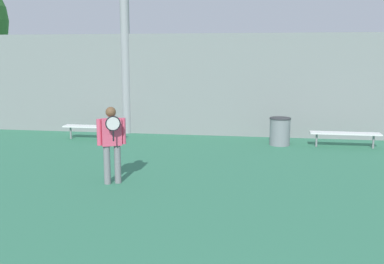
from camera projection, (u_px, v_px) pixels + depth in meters
The scene contains 5 objects.
tennis_player at pixel (112, 140), 9.45m from camera, with size 0.55×0.51×1.65m.
bench_courtside_near at pixel (345, 134), 13.21m from camera, with size 2.02×0.40×0.45m.
bench_courtside_far at pixel (93, 127), 14.44m from camera, with size 1.92×0.40×0.45m.
trash_bin at pixel (280, 131), 13.57m from camera, with size 0.64×0.64×0.84m.
back_fence at pixel (261, 86), 14.69m from camera, with size 27.53×0.06×3.40m.
Camera 1 is at (0.12, -1.47, 2.74)m, focal length 42.00 mm.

